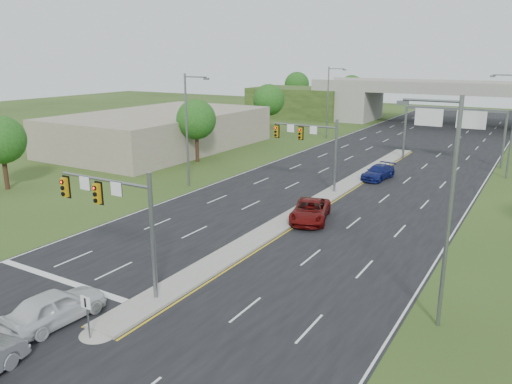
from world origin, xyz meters
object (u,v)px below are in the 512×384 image
at_px(car_white, 55,307).
at_px(car_far_b, 378,172).
at_px(signal_mast_near, 118,209).
at_px(overpass, 448,106).
at_px(sign_gantry, 452,120).
at_px(car_far_a, 310,211).
at_px(signal_mast_far, 313,142).
at_px(keep_right_sign, 87,310).

relative_size(car_white, car_far_b, 0.98).
bearing_deg(signal_mast_near, overpass, 88.38).
relative_size(signal_mast_near, car_white, 1.40).
relative_size(overpass, car_white, 15.94).
distance_m(sign_gantry, car_far_a, 29.41).
bearing_deg(car_far_b, sign_gantry, 76.01).
bearing_deg(signal_mast_near, sign_gantry, 78.75).
bearing_deg(signal_mast_near, signal_mast_far, 90.00).
bearing_deg(car_white, signal_mast_far, -86.62).
bearing_deg(signal_mast_near, car_white, -94.01).
bearing_deg(car_far_a, overpass, 75.26).
bearing_deg(car_white, sign_gantry, -96.67).
bearing_deg(sign_gantry, car_far_a, -100.27).
bearing_deg(overpass, keep_right_sign, -90.00).
relative_size(keep_right_sign, overpass, 0.03).
relative_size(keep_right_sign, sign_gantry, 0.19).
bearing_deg(signal_mast_far, sign_gantry, 65.89).
distance_m(overpass, car_far_b, 47.65).
distance_m(car_far_a, car_far_b, 16.16).
distance_m(car_white, car_far_b, 37.04).
height_order(car_white, car_far_b, car_white).
distance_m(signal_mast_near, car_white, 5.72).
height_order(signal_mast_far, sign_gantry, signal_mast_far).
distance_m(signal_mast_far, car_far_b, 9.48).
relative_size(signal_mast_near, signal_mast_far, 1.00).
xyz_separation_m(car_far_a, car_far_b, (0.40, 16.16, -0.06)).
height_order(signal_mast_near, car_white, signal_mast_near).
bearing_deg(car_far_b, signal_mast_far, -111.87).
relative_size(signal_mast_far, car_far_a, 1.21).
height_order(car_far_a, car_far_b, car_far_a).
relative_size(car_white, car_far_a, 0.86).
xyz_separation_m(signal_mast_near, car_far_b, (4.16, 32.54, -3.96)).
distance_m(signal_mast_near, car_far_b, 33.05).
relative_size(signal_mast_near, overpass, 0.09).
relative_size(car_far_a, car_far_b, 1.14).
height_order(keep_right_sign, car_white, keep_right_sign).
bearing_deg(car_far_b, overpass, 99.31).
distance_m(signal_mast_far, car_far_a, 10.18).
bearing_deg(overpass, car_white, -91.74).
bearing_deg(keep_right_sign, overpass, 90.00).
bearing_deg(car_far_a, signal_mast_far, 97.51).
xyz_separation_m(keep_right_sign, sign_gantry, (6.68, 49.45, 3.72)).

